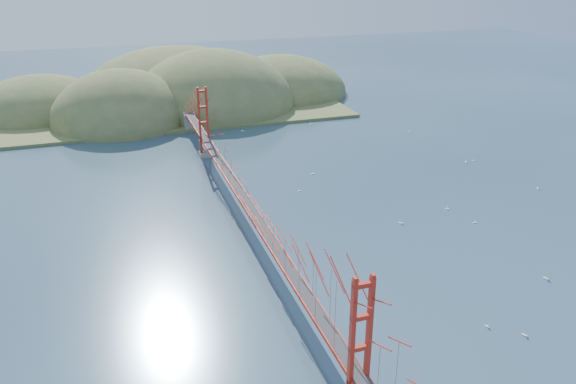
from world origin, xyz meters
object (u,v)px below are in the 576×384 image
object	(u,v)px
sailboat_0	(546,278)
sailboat_2	(475,222)
sailboat_1	(401,222)
bridge	(250,180)

from	to	relation	value
sailboat_0	sailboat_2	distance (m)	13.67
sailboat_0	sailboat_2	world-z (taller)	sailboat_0
sailboat_1	sailboat_2	size ratio (longest dim) A/B	1.22
bridge	sailboat_0	bearing A→B (deg)	-36.51
bridge	sailboat_0	distance (m)	33.83
sailboat_2	sailboat_0	bearing A→B (deg)	-94.08
bridge	sailboat_2	xyz separation A→B (m)	(27.60, -6.08, -6.87)
sailboat_1	sailboat_2	xyz separation A→B (m)	(8.97, -2.83, -0.02)
sailboat_1	sailboat_0	bearing A→B (deg)	-64.10
sailboat_0	bridge	bearing A→B (deg)	143.49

